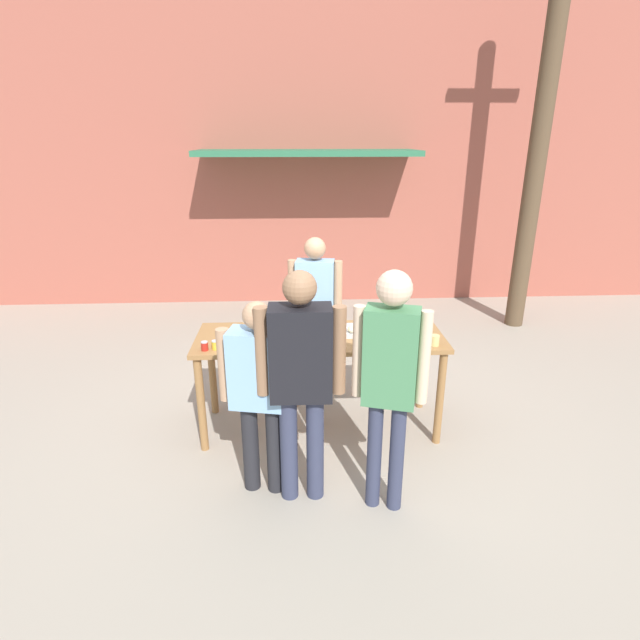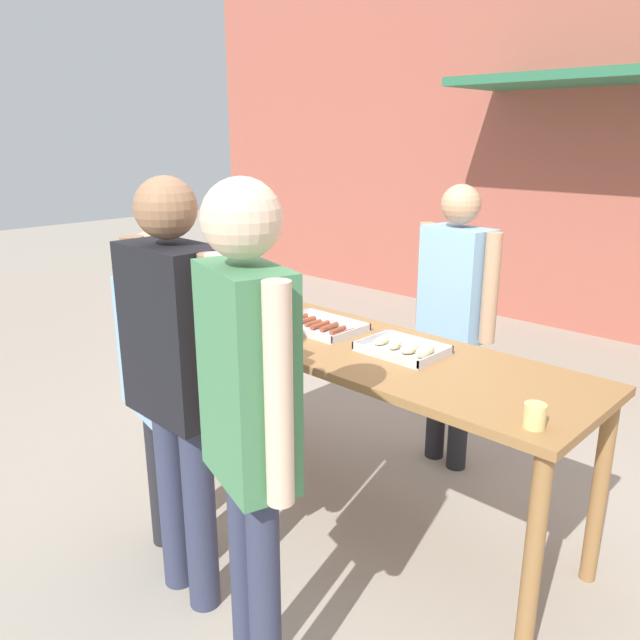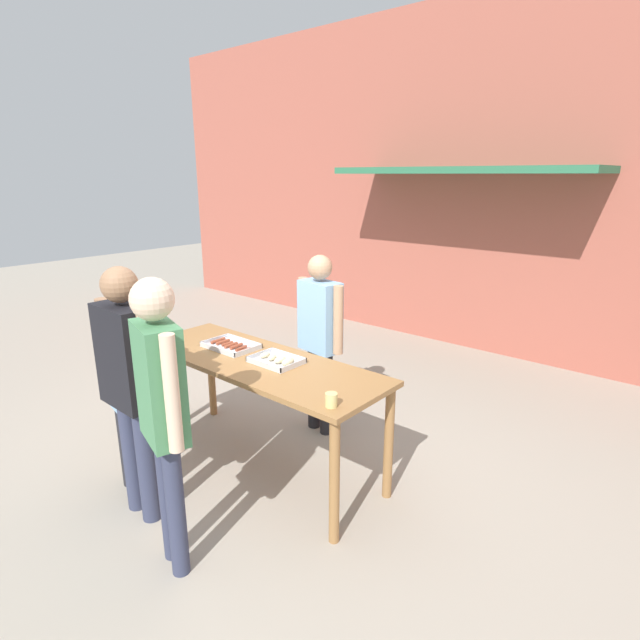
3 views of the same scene
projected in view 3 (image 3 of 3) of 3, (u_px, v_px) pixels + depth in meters
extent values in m
plane|color=#A39989|center=(261.00, 464.00, 4.21)|extent=(24.00, 24.00, 0.00)
cube|color=#A85647|center=(480.00, 182.00, 6.50)|extent=(12.00, 0.12, 4.50)
cube|color=#2D704C|center=(463.00, 170.00, 6.06)|extent=(3.20, 1.00, 0.08)
cube|color=olive|center=(257.00, 362.00, 3.95)|extent=(2.22, 0.77, 0.04)
cylinder|color=olive|center=(154.00, 393.00, 4.50)|extent=(0.07, 0.07, 0.90)
cylinder|color=olive|center=(334.00, 482.00, 3.20)|extent=(0.07, 0.07, 0.90)
cylinder|color=olive|center=(211.00, 373.00, 4.97)|extent=(0.07, 0.07, 0.90)
cylinder|color=olive|center=(389.00, 443.00, 3.67)|extent=(0.07, 0.07, 0.90)
cube|color=silver|center=(231.00, 347.00, 4.22)|extent=(0.45, 0.31, 0.01)
cube|color=silver|center=(217.00, 349.00, 4.11)|extent=(0.45, 0.01, 0.03)
cube|color=silver|center=(244.00, 340.00, 4.33)|extent=(0.45, 0.01, 0.03)
cube|color=silver|center=(215.00, 339.00, 4.35)|extent=(0.01, 0.31, 0.03)
cube|color=silver|center=(248.00, 350.00, 4.08)|extent=(0.01, 0.31, 0.03)
cylinder|color=brown|center=(218.00, 341.00, 4.33)|extent=(0.03, 0.15, 0.03)
cylinder|color=brown|center=(223.00, 342.00, 4.30)|extent=(0.04, 0.13, 0.03)
cylinder|color=brown|center=(227.00, 344.00, 4.26)|extent=(0.02, 0.11, 0.02)
cylinder|color=brown|center=(231.00, 345.00, 4.22)|extent=(0.03, 0.13, 0.03)
cylinder|color=brown|center=(236.00, 346.00, 4.19)|extent=(0.04, 0.13, 0.03)
cylinder|color=brown|center=(241.00, 348.00, 4.15)|extent=(0.04, 0.12, 0.02)
cylinder|color=brown|center=(244.00, 350.00, 4.10)|extent=(0.03, 0.15, 0.02)
cube|color=silver|center=(276.00, 362.00, 3.89)|extent=(0.38, 0.29, 0.01)
cube|color=silver|center=(263.00, 364.00, 3.78)|extent=(0.38, 0.01, 0.03)
cube|color=silver|center=(289.00, 355.00, 3.98)|extent=(0.38, 0.01, 0.03)
cube|color=silver|center=(260.00, 354.00, 4.00)|extent=(0.01, 0.29, 0.03)
cube|color=silver|center=(294.00, 365.00, 3.76)|extent=(0.01, 0.29, 0.03)
ellipsoid|color=beige|center=(265.00, 355.00, 3.96)|extent=(0.06, 0.10, 0.04)
ellipsoid|color=beige|center=(272.00, 358.00, 3.90)|extent=(0.07, 0.10, 0.04)
ellipsoid|color=beige|center=(280.00, 360.00, 3.85)|extent=(0.07, 0.12, 0.05)
ellipsoid|color=beige|center=(288.00, 362.00, 3.79)|extent=(0.07, 0.12, 0.06)
cylinder|color=#B22319|center=(157.00, 338.00, 4.35)|extent=(0.06, 0.06, 0.07)
cylinder|color=#B2B2B7|center=(157.00, 334.00, 4.33)|extent=(0.06, 0.06, 0.01)
cylinder|color=gold|center=(165.00, 340.00, 4.31)|extent=(0.06, 0.06, 0.07)
cylinder|color=#B2B2B7|center=(164.00, 336.00, 4.30)|extent=(0.06, 0.06, 0.01)
cylinder|color=#DBC67A|center=(331.00, 400.00, 3.14)|extent=(0.08, 0.08, 0.09)
cylinder|color=#232328|center=(314.00, 388.00, 4.73)|extent=(0.12, 0.12, 0.81)
cylinder|color=#232328|center=(326.00, 393.00, 4.61)|extent=(0.12, 0.12, 0.81)
cube|color=#84B2DB|center=(320.00, 316.00, 4.47)|extent=(0.41, 0.26, 0.64)
sphere|color=tan|center=(320.00, 267.00, 4.34)|extent=(0.22, 0.22, 0.22)
cylinder|color=tan|center=(303.00, 310.00, 4.63)|extent=(0.09, 0.09, 0.61)
cylinder|color=tan|center=(338.00, 320.00, 4.30)|extent=(0.09, 0.09, 0.61)
cylinder|color=#232328|center=(136.00, 451.00, 3.70)|extent=(0.13, 0.13, 0.75)
cylinder|color=#232328|center=(127.00, 441.00, 3.85)|extent=(0.13, 0.13, 0.75)
cube|color=#84B2DB|center=(122.00, 363.00, 3.59)|extent=(0.46, 0.31, 0.59)
sphere|color=tan|center=(115.00, 308.00, 3.47)|extent=(0.20, 0.20, 0.20)
cylinder|color=tan|center=(134.00, 372.00, 3.39)|extent=(0.10, 0.10, 0.56)
cylinder|color=tan|center=(110.00, 352.00, 3.78)|extent=(0.10, 0.10, 0.56)
cylinder|color=#333851|center=(176.00, 510.00, 2.95)|extent=(0.11, 0.11, 0.88)
cylinder|color=#333851|center=(168.00, 496.00, 3.08)|extent=(0.11, 0.11, 0.88)
cube|color=#478456|center=(160.00, 383.00, 2.79)|extent=(0.40, 0.29, 0.70)
sphere|color=beige|center=(152.00, 299.00, 2.66)|extent=(0.24, 0.24, 0.24)
cylinder|color=beige|center=(172.00, 394.00, 2.61)|extent=(0.08, 0.08, 0.66)
cylinder|color=beige|center=(149.00, 368.00, 2.97)|extent=(0.08, 0.08, 0.66)
cylinder|color=#333851|center=(147.00, 464.00, 3.43)|extent=(0.13, 0.13, 0.86)
cylinder|color=#333851|center=(132.00, 454.00, 3.56)|extent=(0.13, 0.13, 0.86)
cube|color=black|center=(127.00, 355.00, 3.28)|extent=(0.44, 0.25, 0.68)
sphere|color=#936B4C|center=(119.00, 285.00, 3.14)|extent=(0.23, 0.23, 0.23)
cylinder|color=#936B4C|center=(149.00, 363.00, 3.10)|extent=(0.10, 0.10, 0.65)
cylinder|color=#936B4C|center=(108.00, 344.00, 3.44)|extent=(0.10, 0.10, 0.65)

